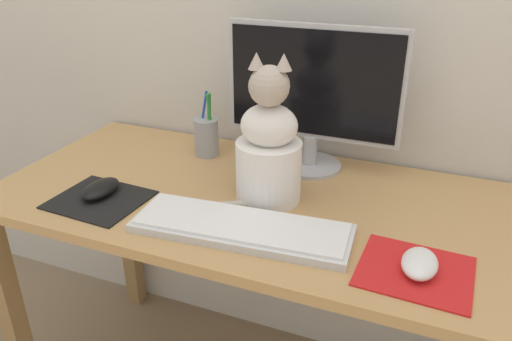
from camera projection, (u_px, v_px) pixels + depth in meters
The scene contains 9 objects.
desk at pixel (280, 236), 1.22m from camera, with size 1.40×0.61×0.71m.
monitor at pixel (313, 93), 1.26m from camera, with size 0.46×0.17×0.38m.
keyboard at pixel (241, 227), 1.05m from camera, with size 0.47×0.19×0.02m.
mousepad_left at pixel (100, 200), 1.18m from camera, with size 0.22×0.20×0.00m.
mousepad_right at pixel (415, 271), 0.93m from camera, with size 0.21×0.19×0.00m.
computer_mouse_left at pixel (100, 189), 1.19m from camera, with size 0.07×0.11×0.03m.
computer_mouse_right at pixel (420, 263), 0.92m from camera, with size 0.07×0.10×0.03m.
cat at pixel (269, 148), 1.14m from camera, with size 0.21×0.21×0.35m.
pen_cup at pixel (206, 136), 1.40m from camera, with size 0.07×0.07×0.18m.
Camera 1 is at (0.33, -0.98, 1.28)m, focal length 35.00 mm.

